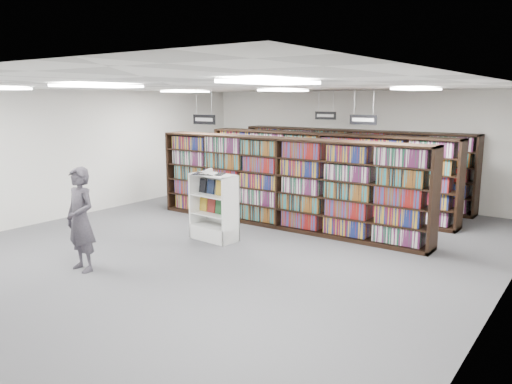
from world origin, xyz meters
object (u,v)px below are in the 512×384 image
Objects in this scene: bookshelf_row_near at (283,183)px; open_book at (209,173)px; endcap_display at (215,218)px; shopper at (81,220)px.

bookshelf_row_near reaches higher than open_book.
open_book is at bearing -110.69° from bookshelf_row_near.
endcap_display is at bearing -109.27° from bookshelf_row_near.
shopper reaches higher than endcap_display.
bookshelf_row_near is at bearing 75.37° from endcap_display.
endcap_display is 0.98m from open_book.
shopper is at bearing -97.97° from endcap_display.
open_book is at bearing -127.69° from endcap_display.
endcap_display is 0.78× the size of shopper.
endcap_display is (-0.60, -1.72, -0.57)m from bookshelf_row_near.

